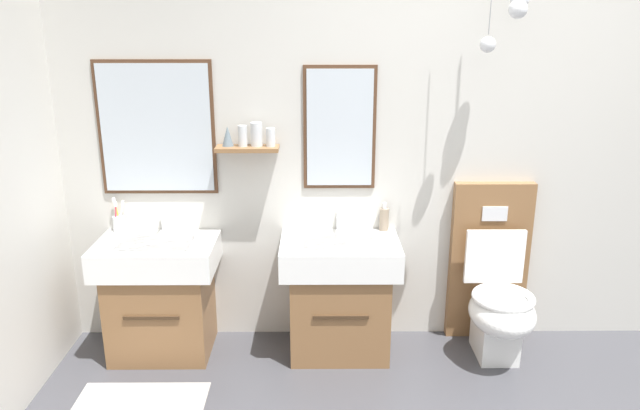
# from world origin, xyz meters

# --- Properties ---
(wall_back) EXTENTS (5.10, 0.60, 2.54)m
(wall_back) POSITION_xyz_m (-0.02, 1.70, 1.27)
(wall_back) COLOR beige
(wall_back) RESTS_ON ground
(bath_mat) EXTENTS (0.68, 0.44, 0.01)m
(bath_mat) POSITION_xyz_m (-1.85, 0.84, 0.01)
(bath_mat) COLOR #9E9993
(bath_mat) RESTS_ON ground
(vanity_sink_left) EXTENTS (0.68, 0.49, 0.70)m
(vanity_sink_left) POSITION_xyz_m (-1.85, 1.44, 0.38)
(vanity_sink_left) COLOR brown
(vanity_sink_left) RESTS_ON ground
(tap_on_left_sink) EXTENTS (0.03, 0.13, 0.11)m
(tap_on_left_sink) POSITION_xyz_m (-1.85, 1.62, 0.77)
(tap_on_left_sink) COLOR silver
(tap_on_left_sink) RESTS_ON vanity_sink_left
(vanity_sink_right) EXTENTS (0.68, 0.49, 0.70)m
(vanity_sink_right) POSITION_xyz_m (-0.79, 1.44, 0.38)
(vanity_sink_right) COLOR brown
(vanity_sink_right) RESTS_ON ground
(tap_on_right_sink) EXTENTS (0.03, 0.13, 0.11)m
(tap_on_right_sink) POSITION_xyz_m (-0.79, 1.62, 0.77)
(tap_on_right_sink) COLOR silver
(tap_on_right_sink) RESTS_ON vanity_sink_right
(toilet) EXTENTS (0.48, 0.62, 1.00)m
(toilet) POSITION_xyz_m (0.14, 1.44, 0.38)
(toilet) COLOR brown
(toilet) RESTS_ON ground
(toothbrush_cup) EXTENTS (0.08, 0.07, 0.21)m
(toothbrush_cup) POSITION_xyz_m (-2.11, 1.60, 0.76)
(toothbrush_cup) COLOR silver
(toothbrush_cup) RESTS_ON vanity_sink_left
(soap_dispenser) EXTENTS (0.06, 0.06, 0.17)m
(soap_dispenser) POSITION_xyz_m (-0.52, 1.61, 0.78)
(soap_dispenser) COLOR gray
(soap_dispenser) RESTS_ON vanity_sink_right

